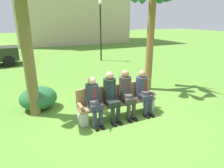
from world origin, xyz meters
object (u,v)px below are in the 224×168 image
(seated_man_leftmost, at_px, (93,99))
(seated_man_centerleft, at_px, (111,94))
(seated_man_centerright, at_px, (126,91))
(park_bench, at_px, (117,101))
(shrub_near_bench, at_px, (38,98))
(seated_man_rightmost, at_px, (143,90))
(street_lamp, at_px, (101,25))

(seated_man_leftmost, height_order, seated_man_centerleft, seated_man_centerleft)
(seated_man_leftmost, height_order, seated_man_centerright, seated_man_centerright)
(park_bench, xyz_separation_m, shrub_near_bench, (-2.00, 1.43, -0.09))
(seated_man_rightmost, height_order, shrub_near_bench, seated_man_rightmost)
(seated_man_rightmost, bearing_deg, seated_man_centerright, 179.23)
(shrub_near_bench, distance_m, street_lamp, 7.87)
(seated_man_leftmost, bearing_deg, seated_man_centerleft, 1.63)
(seated_man_centerright, relative_size, shrub_near_bench, 1.20)
(seated_man_centerright, bearing_deg, shrub_near_bench, 144.85)
(shrub_near_bench, bearing_deg, seated_man_centerleft, -41.78)
(park_bench, distance_m, shrub_near_bench, 2.46)
(seated_man_leftmost, relative_size, seated_man_centerleft, 0.94)
(seated_man_centerright, relative_size, seated_man_rightmost, 1.06)
(seated_man_centerleft, bearing_deg, park_bench, 26.28)
(street_lamp, bearing_deg, seated_man_centerright, -107.02)
(seated_man_centerleft, distance_m, street_lamp, 8.31)
(seated_man_centerright, xyz_separation_m, shrub_near_bench, (-2.22, 1.56, -0.39))
(shrub_near_bench, height_order, street_lamp, street_lamp)
(seated_man_leftmost, xyz_separation_m, street_lamp, (3.33, 7.68, 1.58))
(park_bench, height_order, shrub_near_bench, park_bench)
(seated_man_centerleft, height_order, street_lamp, street_lamp)
(park_bench, distance_m, seated_man_centerright, 0.40)
(seated_man_rightmost, distance_m, street_lamp, 8.04)
(seated_man_centerleft, bearing_deg, shrub_near_bench, 138.22)
(seated_man_rightmost, relative_size, shrub_near_bench, 1.14)
(park_bench, xyz_separation_m, seated_man_leftmost, (-0.76, -0.14, 0.27))
(seated_man_centerleft, relative_size, seated_man_rightmost, 1.06)
(seated_man_centerleft, relative_size, seated_man_centerright, 1.00)
(shrub_near_bench, xyz_separation_m, street_lamp, (4.57, 6.11, 1.93))
(park_bench, height_order, street_lamp, street_lamp)
(seated_man_leftmost, bearing_deg, seated_man_rightmost, 0.02)
(seated_man_rightmost, bearing_deg, seated_man_centerleft, 179.24)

